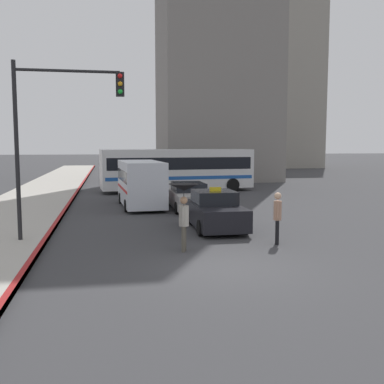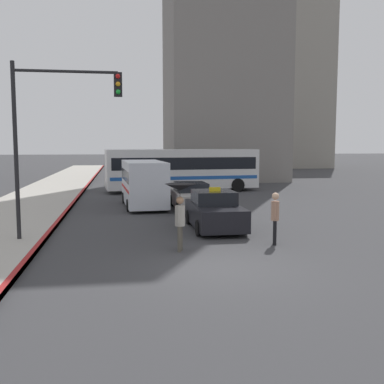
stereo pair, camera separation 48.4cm
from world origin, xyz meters
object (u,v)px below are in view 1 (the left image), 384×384
Objects in this scene: city_bus at (177,168)px; sedan_red at (189,197)px; pedestrian_with_umbrella at (184,199)px; traffic_light at (59,119)px; ambulance_van at (141,182)px; taxi at (215,211)px; pedestrian_man at (277,214)px.

sedan_red is at bearing -10.19° from city_bus.
pedestrian_with_umbrella is 0.35× the size of traffic_light.
city_bus reaches higher than ambulance_van.
taxi is 7.39m from ambulance_van.
pedestrian_with_umbrella is (-2.57, -18.18, -0.02)m from city_bus.
taxi is 1.91× the size of pedestrian_with_umbrella.
city_bus is 6.24× the size of pedestrian_man.
traffic_light reaches higher than city_bus.
ambulance_van is at bearing -27.75° from city_bus.
taxi is at bearing 90.57° from sedan_red.
pedestrian_man is at bearing 107.75° from ambulance_van.
pedestrian_man is (3.28, 0.45, -0.63)m from pedestrian_with_umbrella.
taxi is 4.12m from pedestrian_with_umbrella.
sedan_red is 0.77× the size of traffic_light.
pedestrian_with_umbrella reaches higher than pedestrian_man.
ambulance_van is 3.17× the size of pedestrian_man.
city_bus reaches higher than pedestrian_man.
city_bus reaches higher than pedestrian_with_umbrella.
pedestrian_man is 0.29× the size of traffic_light.
ambulance_van reaches higher than pedestrian_man.
city_bus is (0.71, 14.63, 0.98)m from taxi.
pedestrian_man is at bearing -11.84° from traffic_light.
pedestrian_with_umbrella reaches higher than sedan_red.
pedestrian_with_umbrella is at bearing 78.84° from sedan_red.
pedestrian_with_umbrella is 1.21× the size of pedestrian_man.
sedan_red is 0.43× the size of city_bus.
sedan_red is 0.84× the size of ambulance_van.
city_bus is at bearing -92.79° from taxi.
pedestrian_with_umbrella is at bearing -63.20° from pedestrian_man.
pedestrian_man is (1.48, -8.67, 0.38)m from sedan_red.
traffic_light is at bearing 15.52° from taxi.
city_bus is at bearing 11.00° from pedestrian_with_umbrella.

